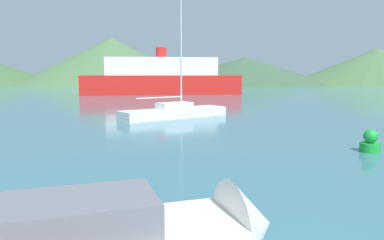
% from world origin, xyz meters
% --- Properties ---
extents(motorboat_near, '(6.30, 3.67, 1.99)m').
position_xyz_m(motorboat_near, '(-2.14, 3.15, 0.39)').
color(motorboat_near, white).
rests_on(motorboat_near, ground_plane).
extents(sailboat_inner, '(8.31, 6.63, 10.93)m').
position_xyz_m(sailboat_inner, '(-1.88, 25.04, 0.48)').
color(sailboat_inner, white).
rests_on(sailboat_inner, ground_plane).
extents(ferry_distant, '(25.52, 9.62, 7.41)m').
position_xyz_m(ferry_distant, '(-4.61, 57.26, 2.56)').
color(ferry_distant, red).
rests_on(ferry_distant, ground_plane).
extents(buoy_marker, '(0.86, 0.86, 0.99)m').
position_xyz_m(buoy_marker, '(6.86, 12.24, 0.41)').
color(buoy_marker, green).
rests_on(buoy_marker, ground_plane).
extents(hill_central, '(53.12, 53.12, 13.49)m').
position_xyz_m(hill_central, '(-21.67, 107.22, 6.74)').
color(hill_central, '#476B42').
rests_on(hill_central, ground_plane).
extents(hill_east, '(54.12, 54.12, 8.19)m').
position_xyz_m(hill_east, '(18.20, 113.34, 4.09)').
color(hill_east, '#38563D').
rests_on(hill_east, ground_plane).
extents(hill_far_east, '(51.69, 51.69, 10.65)m').
position_xyz_m(hill_far_east, '(57.58, 109.46, 5.32)').
color(hill_far_east, '#476B42').
rests_on(hill_far_east, ground_plane).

